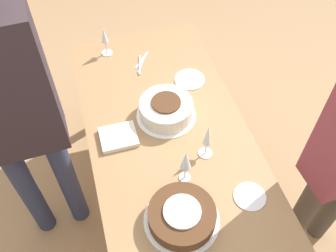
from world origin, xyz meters
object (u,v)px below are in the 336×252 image
object	(u,v)px
cake_front_chocolate	(182,216)
wine_glass_far	(186,161)
cake_center_white	(166,109)
person_cutting	(12,112)
wine_glass_extra	(105,38)
wine_glass_near	(207,138)

from	to	relation	value
cake_front_chocolate	wine_glass_far	distance (m)	0.24
cake_center_white	person_cutting	bearing A→B (deg)	-85.56
cake_front_chocolate	wine_glass_extra	bearing A→B (deg)	-174.43
cake_front_chocolate	wine_glass_near	bearing A→B (deg)	144.50
cake_front_chocolate	wine_glass_far	xyz separation A→B (m)	(-0.20, 0.08, 0.10)
wine_glass_far	person_cutting	bearing A→B (deg)	-116.49
wine_glass_extra	person_cutting	bearing A→B (deg)	-37.00
wine_glass_near	cake_center_white	bearing A→B (deg)	-157.68
cake_front_chocolate	wine_glass_far	world-z (taller)	wine_glass_far
wine_glass_near	wine_glass_far	bearing A→B (deg)	-52.76
wine_glass_near	wine_glass_far	xyz separation A→B (m)	(0.11, -0.14, 0.01)
person_cutting	cake_front_chocolate	bearing A→B (deg)	-44.70
cake_front_chocolate	wine_glass_extra	size ratio (longest dim) A/B	1.81
cake_center_white	wine_glass_extra	distance (m)	0.65
cake_center_white	wine_glass_far	world-z (taller)	wine_glass_far
wine_glass_extra	person_cutting	distance (m)	0.85
cake_center_white	wine_glass_near	size ratio (longest dim) A/B	1.53
wine_glass_far	wine_glass_extra	distance (m)	1.03
cake_front_chocolate	person_cutting	distance (m)	0.87
person_cutting	wine_glass_extra	bearing A→B (deg)	50.08
wine_glass_far	person_cutting	xyz separation A→B (m)	(-0.35, -0.70, 0.18)
wine_glass_near	person_cutting	bearing A→B (deg)	-105.97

